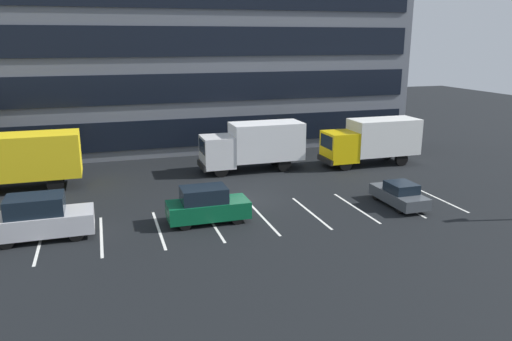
% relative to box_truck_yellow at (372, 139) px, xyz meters
% --- Properties ---
extents(ground_plane, '(120.00, 120.00, 0.00)m').
position_rel_box_truck_yellow_xyz_m(ground_plane, '(-11.64, -5.35, -1.97)').
color(ground_plane, black).
extents(office_building, '(38.42, 11.29, 14.40)m').
position_rel_box_truck_yellow_xyz_m(office_building, '(-11.64, 12.60, 5.24)').
color(office_building, slate).
rests_on(office_building, ground_plane).
extents(lot_markings, '(22.54, 5.40, 0.01)m').
position_rel_box_truck_yellow_xyz_m(lot_markings, '(-11.64, -8.72, -1.96)').
color(lot_markings, silver).
rests_on(lot_markings, ground_plane).
extents(box_truck_yellow, '(7.53, 2.49, 3.49)m').
position_rel_box_truck_yellow_xyz_m(box_truck_yellow, '(0.00, 0.00, 0.00)').
color(box_truck_yellow, yellow).
rests_on(box_truck_yellow, ground_plane).
extents(box_truck_yellow_all, '(7.78, 2.58, 3.61)m').
position_rel_box_truck_yellow_xyz_m(box_truck_yellow_all, '(-24.72, 0.79, 0.07)').
color(box_truck_yellow_all, yellow).
rests_on(box_truck_yellow_all, ground_plane).
extents(box_truck_white, '(7.55, 2.50, 3.50)m').
position_rel_box_truck_yellow_xyz_m(box_truck_white, '(-9.12, 1.05, 0.00)').
color(box_truck_white, white).
rests_on(box_truck_white, ground_plane).
extents(sedan_charcoal, '(1.65, 3.94, 1.41)m').
position_rel_box_truck_yellow_xyz_m(sedan_charcoal, '(-3.47, -9.11, -1.30)').
color(sedan_charcoal, '#474C51').
rests_on(sedan_charcoal, ground_plane).
extents(suv_forest, '(4.28, 1.81, 1.93)m').
position_rel_box_truck_yellow_xyz_m(suv_forest, '(-14.66, -8.41, -1.03)').
color(suv_forest, '#0C5933').
rests_on(suv_forest, ground_plane).
extents(suv_silver, '(4.77, 2.02, 2.16)m').
position_rel_box_truck_yellow_xyz_m(suv_silver, '(-22.77, -8.14, -0.92)').
color(suv_silver, silver).
rests_on(suv_silver, ground_plane).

